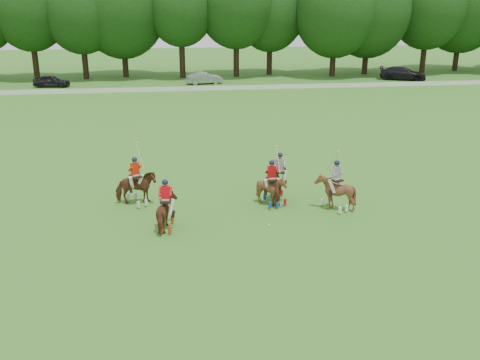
{
  "coord_description": "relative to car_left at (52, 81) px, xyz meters",
  "views": [
    {
      "loc": [
        -2.05,
        -18.56,
        9.22
      ],
      "look_at": [
        1.07,
        4.2,
        1.4
      ],
      "focal_mm": 40.0,
      "sensor_mm": 36.0,
      "label": 1
    }
  ],
  "objects": [
    {
      "name": "polo_ball",
      "position": [
        16.53,
        -40.49,
        -0.61
      ],
      "size": [
        0.09,
        0.09,
        0.09
      ],
      "primitive_type": "sphere",
      "color": "white",
      "rests_on": "ground"
    },
    {
      "name": "polo_red_a",
      "position": [
        12.22,
        -40.18,
        0.13
      ],
      "size": [
        1.12,
        1.83,
        2.21
      ],
      "color": "#532D16",
      "rests_on": "ground"
    },
    {
      "name": "car_mid",
      "position": [
        16.75,
        0.0,
        0.01
      ],
      "size": [
        4.21,
        2.01,
        1.33
      ],
      "primitive_type": "imported",
      "rotation": [
        0.0,
        0.0,
        1.72
      ],
      "color": "#939397",
      "rests_on": "ground"
    },
    {
      "name": "polo_stripe_b",
      "position": [
        19.88,
        -38.97,
        0.2
      ],
      "size": [
        1.82,
        1.91,
        2.9
      ],
      "color": "#532D16",
      "rests_on": "ground"
    },
    {
      "name": "car_right",
      "position": [
        40.4,
        0.0,
        0.12
      ],
      "size": [
        5.8,
        4.23,
        1.56
      ],
      "primitive_type": "imported",
      "rotation": [
        0.0,
        0.0,
        1.14
      ],
      "color": "black",
      "rests_on": "ground"
    },
    {
      "name": "boundary_rail",
      "position": [
        14.52,
        -4.5,
        -0.44
      ],
      "size": [
        120.0,
        0.1,
        0.44
      ],
      "primitive_type": "cube",
      "color": "white",
      "rests_on": "ground"
    },
    {
      "name": "tree_line",
      "position": [
        14.78,
        5.55,
        7.57
      ],
      "size": [
        117.98,
        14.32,
        14.75
      ],
      "color": "black",
      "rests_on": "ground"
    },
    {
      "name": "ground",
      "position": [
        14.52,
        -42.5,
        -0.66
      ],
      "size": [
        180.0,
        180.0,
        0.0
      ],
      "primitive_type": "plane",
      "color": "#2E7320",
      "rests_on": "ground"
    },
    {
      "name": "polo_stripe_a",
      "position": [
        17.55,
        -37.63,
        0.23
      ],
      "size": [
        1.3,
        2.12,
        2.43
      ],
      "color": "#532D16",
      "rests_on": "ground"
    },
    {
      "name": "polo_red_c",
      "position": [
        17.09,
        -38.04,
        0.12
      ],
      "size": [
        1.24,
        1.38,
        2.74
      ],
      "color": "#532D16",
      "rests_on": "ground"
    },
    {
      "name": "car_left",
      "position": [
        0.0,
        0.0,
        0.0
      ],
      "size": [
        4.05,
        2.08,
        1.32
      ],
      "primitive_type": "imported",
      "rotation": [
        0.0,
        0.0,
        1.43
      ],
      "color": "black",
      "rests_on": "ground"
    },
    {
      "name": "polo_red_b",
      "position": [
        10.84,
        -37.07,
        0.17
      ],
      "size": [
        2.03,
        1.93,
        2.85
      ],
      "color": "#532D16",
      "rests_on": "ground"
    }
  ]
}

